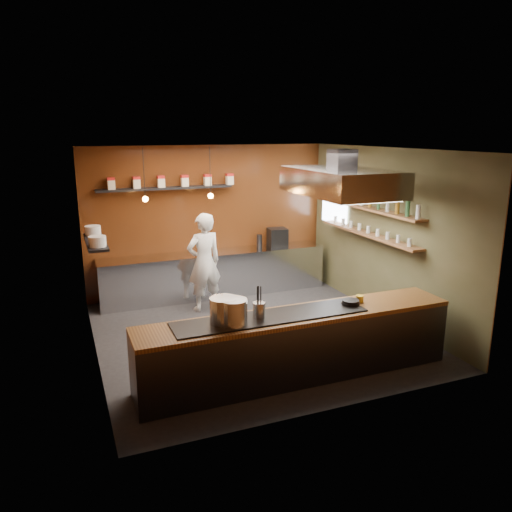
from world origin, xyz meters
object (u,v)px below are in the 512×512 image
stockpot_small (224,310)px  chef (204,262)px  espresso_machine (277,237)px  stockpot_large (234,312)px  extractor_hood (341,181)px

stockpot_small → chef: bearing=78.6°
espresso_machine → chef: (-1.83, -0.79, -0.17)m
chef → stockpot_large: bearing=70.2°
chef → stockpot_small: bearing=68.1°
stockpot_large → chef: (0.51, 3.12, -0.19)m
stockpot_large → chef: 3.17m
stockpot_large → espresso_machine: size_ratio=0.89×
stockpot_small → stockpot_large: bearing=-44.2°
extractor_hood → chef: 2.98m
stockpot_large → extractor_hood: bearing=29.9°
chef → espresso_machine: bearing=-167.2°
extractor_hood → espresso_machine: bearing=87.8°
stockpot_large → stockpot_small: (-0.10, 0.10, 0.00)m
extractor_hood → chef: (-1.73, 1.83, -1.59)m
stockpot_large → chef: chef is taller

